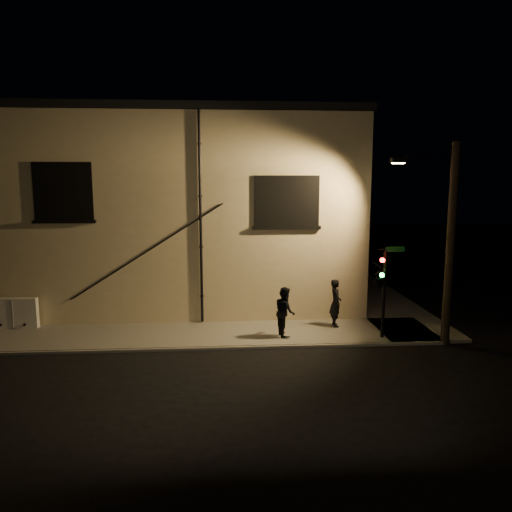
{
  "coord_description": "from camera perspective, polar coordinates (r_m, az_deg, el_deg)",
  "views": [
    {
      "loc": [
        -1.07,
        -16.69,
        5.91
      ],
      "look_at": [
        0.3,
        1.8,
        2.99
      ],
      "focal_mm": 35.0,
      "sensor_mm": 36.0,
      "label": 1
    }
  ],
  "objects": [
    {
      "name": "pedestrian_a",
      "position": [
        19.87,
        9.08,
        -5.31
      ],
      "size": [
        0.45,
        0.69,
        1.87
      ],
      "primitive_type": "imported",
      "rotation": [
        0.0,
        0.0,
        1.58
      ],
      "color": "black",
      "rests_on": "sidewalk"
    },
    {
      "name": "traffic_signal",
      "position": [
        18.39,
        13.99,
        -2.43
      ],
      "size": [
        1.15,
        1.94,
        3.35
      ],
      "color": "black",
      "rests_on": "sidewalk"
    },
    {
      "name": "sidewalk",
      "position": [
        21.99,
        1.92,
        -6.49
      ],
      "size": [
        21.0,
        16.0,
        0.12
      ],
      "color": "slate",
      "rests_on": "ground"
    },
    {
      "name": "streetlamp_pole",
      "position": [
        18.66,
        21.02,
        1.81
      ],
      "size": [
        2.02,
        1.39,
        7.12
      ],
      "color": "black",
      "rests_on": "ground"
    },
    {
      "name": "building",
      "position": [
        25.8,
        -8.55,
        5.5
      ],
      "size": [
        16.2,
        12.23,
        8.8
      ],
      "color": "beige",
      "rests_on": "ground"
    },
    {
      "name": "utility_cabinet",
      "position": [
        21.61,
        -25.94,
        -5.89
      ],
      "size": [
        1.8,
        0.3,
        1.19
      ],
      "primitive_type": "cube",
      "color": "white",
      "rests_on": "sidewalk"
    },
    {
      "name": "ground",
      "position": [
        17.74,
        -0.54,
        -10.52
      ],
      "size": [
        90.0,
        90.0,
        0.0
      ],
      "primitive_type": "plane",
      "color": "black"
    },
    {
      "name": "pedestrian_b",
      "position": [
        18.51,
        3.33,
        -6.35
      ],
      "size": [
        0.79,
        0.96,
        1.83
      ],
      "primitive_type": "imported",
      "rotation": [
        0.0,
        0.0,
        1.69
      ],
      "color": "black",
      "rests_on": "sidewalk"
    }
  ]
}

